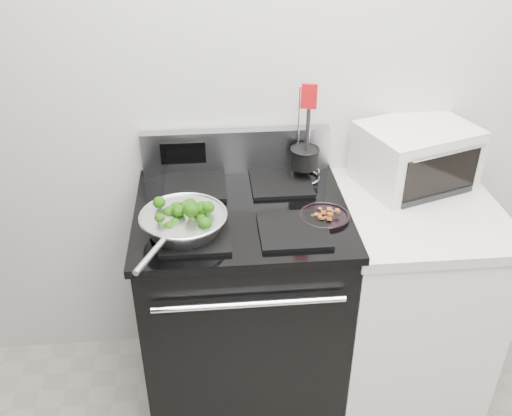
{
  "coord_description": "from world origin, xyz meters",
  "views": [
    {
      "loc": [
        -0.41,
        -0.38,
        2.06
      ],
      "look_at": [
        -0.25,
        1.36,
        0.98
      ],
      "focal_mm": 40.0,
      "sensor_mm": 36.0,
      "label": 1
    }
  ],
  "objects": [
    {
      "name": "counter",
      "position": [
        0.39,
        1.41,
        0.46
      ],
      "size": [
        0.62,
        0.68,
        0.92
      ],
      "color": "white",
      "rests_on": "floor"
    },
    {
      "name": "bacon_plate",
      "position": [
        -0.01,
        1.32,
        0.97
      ],
      "size": [
        0.18,
        0.18,
        0.04
      ],
      "rotation": [
        0.0,
        0.0,
        0.13
      ],
      "color": "black",
      "rests_on": "gas_range"
    },
    {
      "name": "back_wall",
      "position": [
        0.0,
        1.75,
        1.35
      ],
      "size": [
        4.0,
        0.02,
        2.7
      ],
      "primitive_type": "cube",
      "color": "beige",
      "rests_on": "ground"
    },
    {
      "name": "broccoli_pile",
      "position": [
        -0.51,
        1.27,
        1.02
      ],
      "size": [
        0.24,
        0.24,
        0.08
      ],
      "primitive_type": null,
      "color": "black",
      "rests_on": "skillet"
    },
    {
      "name": "toaster_oven",
      "position": [
        0.41,
        1.6,
        1.04
      ],
      "size": [
        0.51,
        0.44,
        0.24
      ],
      "rotation": [
        0.0,
        0.0,
        0.33
      ],
      "color": "silver",
      "rests_on": "counter"
    },
    {
      "name": "utensil_holder",
      "position": [
        -0.03,
        1.62,
        1.02
      ],
      "size": [
        0.13,
        0.13,
        0.4
      ],
      "rotation": [
        0.0,
        0.0,
        -0.2
      ],
      "color": "silver",
      "rests_on": "gas_range"
    },
    {
      "name": "gas_range",
      "position": [
        -0.3,
        1.41,
        0.49
      ],
      "size": [
        0.79,
        0.69,
        1.13
      ],
      "color": "black",
      "rests_on": "floor"
    },
    {
      "name": "skillet",
      "position": [
        -0.51,
        1.26,
        1.0
      ],
      "size": [
        0.3,
        0.45,
        0.07
      ],
      "rotation": [
        0.0,
        0.0,
        -0.42
      ],
      "color": "silver",
      "rests_on": "gas_range"
    }
  ]
}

